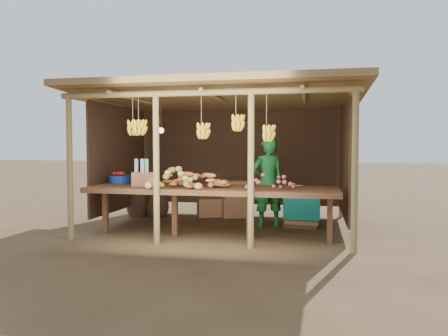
# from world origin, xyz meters

# --- Properties ---
(ground) EXTENTS (60.00, 60.00, 0.00)m
(ground) POSITION_xyz_m (0.00, 0.00, 0.00)
(ground) COLOR brown
(ground) RESTS_ON ground
(stall_structure) EXTENTS (4.70, 3.50, 2.43)m
(stall_structure) POSITION_xyz_m (-0.01, -0.01, 1.92)
(stall_structure) COLOR olive
(stall_structure) RESTS_ON ground
(counter) EXTENTS (3.90, 1.05, 0.80)m
(counter) POSITION_xyz_m (0.00, -0.95, 0.74)
(counter) COLOR brown
(counter) RESTS_ON ground
(potato_heap) EXTENTS (1.06, 0.74, 0.37)m
(potato_heap) POSITION_xyz_m (-0.46, -1.23, 0.98)
(potato_heap) COLOR tan
(potato_heap) RESTS_ON counter
(sweet_potato_heap) EXTENTS (1.01, 0.82, 0.35)m
(sweet_potato_heap) POSITION_xyz_m (-0.17, -1.04, 0.98)
(sweet_potato_heap) COLOR #BD6A30
(sweet_potato_heap) RESTS_ON counter
(onion_heap) EXTENTS (0.79, 0.57, 0.35)m
(onion_heap) POSITION_xyz_m (0.95, -1.13, 0.98)
(onion_heap) COLOR #A85157
(onion_heap) RESTS_ON counter
(banana_pile) EXTENTS (0.73, 0.60, 0.35)m
(banana_pile) POSITION_xyz_m (-0.61, -0.70, 0.97)
(banana_pile) COLOR yellow
(banana_pile) RESTS_ON counter
(tomato_basin) EXTENTS (0.38, 0.38, 0.20)m
(tomato_basin) POSITION_xyz_m (-1.70, -0.59, 0.88)
(tomato_basin) COLOR navy
(tomato_basin) RESTS_ON counter
(bottle_box) EXTENTS (0.42, 0.38, 0.44)m
(bottle_box) POSITION_xyz_m (-1.13, -0.97, 0.97)
(bottle_box) COLOR #926241
(bottle_box) RESTS_ON counter
(vendor) EXTENTS (0.69, 0.59, 1.59)m
(vendor) POSITION_xyz_m (0.76, 0.18, 0.80)
(vendor) COLOR #1B7B32
(vendor) RESTS_ON ground
(tarp_crate) EXTENTS (0.70, 0.62, 0.76)m
(tarp_crate) POSITION_xyz_m (1.35, 0.30, 0.31)
(tarp_crate) COLOR brown
(tarp_crate) RESTS_ON ground
(carton_stack) EXTENTS (1.07, 0.52, 0.74)m
(carton_stack) POSITION_xyz_m (-0.16, 0.93, 0.32)
(carton_stack) COLOR #926241
(carton_stack) RESTS_ON ground
(burlap_sacks) EXTENTS (0.88, 0.46, 0.62)m
(burlap_sacks) POSITION_xyz_m (-1.75, 0.77, 0.27)
(burlap_sacks) COLOR #442D1F
(burlap_sacks) RESTS_ON ground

